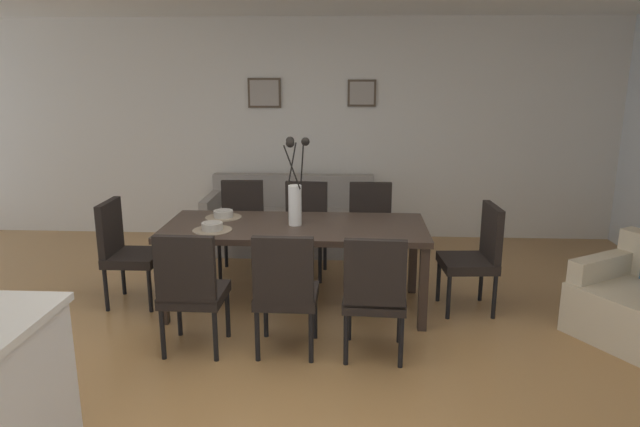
% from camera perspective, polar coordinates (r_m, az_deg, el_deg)
% --- Properties ---
extents(ground_plane, '(9.00, 9.00, 0.00)m').
position_cam_1_polar(ground_plane, '(4.25, -3.65, -14.28)').
color(ground_plane, '#A87A47').
extents(back_wall_panel, '(9.00, 0.10, 2.60)m').
position_cam_1_polar(back_wall_panel, '(7.01, -0.68, 8.25)').
color(back_wall_panel, silver).
rests_on(back_wall_panel, ground).
extents(dining_table, '(2.20, 0.92, 0.74)m').
position_cam_1_polar(dining_table, '(4.88, -2.43, -1.91)').
color(dining_table, '#33261E').
rests_on(dining_table, ground).
extents(dining_chair_near_left, '(0.45, 0.45, 0.92)m').
position_cam_1_polar(dining_chair_near_left, '(4.24, -12.63, -7.08)').
color(dining_chair_near_left, black).
rests_on(dining_chair_near_left, ground).
extents(dining_chair_near_right, '(0.46, 0.46, 0.92)m').
position_cam_1_polar(dining_chair_near_right, '(5.87, -7.74, -0.88)').
color(dining_chair_near_right, black).
rests_on(dining_chair_near_right, ground).
extents(dining_chair_far_left, '(0.44, 0.44, 0.92)m').
position_cam_1_polar(dining_chair_far_left, '(4.12, -3.44, -7.36)').
color(dining_chair_far_left, black).
rests_on(dining_chair_far_left, ground).
extents(dining_chair_far_right, '(0.47, 0.47, 0.92)m').
position_cam_1_polar(dining_chair_far_right, '(5.76, -1.51, -1.05)').
color(dining_chair_far_right, black).
rests_on(dining_chair_far_right, ground).
extents(dining_chair_mid_left, '(0.46, 0.46, 0.92)m').
position_cam_1_polar(dining_chair_mid_left, '(4.07, 5.43, -7.66)').
color(dining_chair_mid_left, black).
rests_on(dining_chair_mid_left, ground).
extents(dining_chair_mid_right, '(0.44, 0.44, 0.92)m').
position_cam_1_polar(dining_chair_mid_right, '(5.74, 4.99, -1.15)').
color(dining_chair_mid_right, black).
rests_on(dining_chair_mid_right, ground).
extents(dining_chair_head_west, '(0.44, 0.44, 0.92)m').
position_cam_1_polar(dining_chair_head_west, '(5.29, -18.77, -3.20)').
color(dining_chair_head_west, black).
rests_on(dining_chair_head_west, ground).
extents(dining_chair_head_east, '(0.47, 0.47, 0.92)m').
position_cam_1_polar(dining_chair_head_east, '(5.05, 15.25, -3.76)').
color(dining_chair_head_east, black).
rests_on(dining_chair_head_east, ground).
extents(centerpiece_vase, '(0.21, 0.23, 0.73)m').
position_cam_1_polar(centerpiece_vase, '(4.80, -2.46, 2.13)').
color(centerpiece_vase, white).
rests_on(centerpiece_vase, dining_table).
extents(placemat_near_left, '(0.32, 0.32, 0.01)m').
position_cam_1_polar(placemat_near_left, '(4.77, -10.59, -1.62)').
color(placemat_near_left, '#7F705B').
rests_on(placemat_near_left, dining_table).
extents(bowl_near_left, '(0.17, 0.17, 0.07)m').
position_cam_1_polar(bowl_near_left, '(4.76, -10.61, -1.19)').
color(bowl_near_left, '#B2ADA3').
rests_on(bowl_near_left, dining_table).
extents(placemat_near_right, '(0.32, 0.32, 0.01)m').
position_cam_1_polar(placemat_near_right, '(5.16, -9.52, -0.37)').
color(placemat_near_right, '#7F705B').
rests_on(placemat_near_right, dining_table).
extents(bowl_near_right, '(0.17, 0.17, 0.07)m').
position_cam_1_polar(bowl_near_right, '(5.15, -9.54, 0.03)').
color(bowl_near_right, '#B2ADA3').
rests_on(bowl_near_right, dining_table).
extents(sofa, '(1.90, 0.84, 0.80)m').
position_cam_1_polar(sofa, '(6.67, -2.87, -0.99)').
color(sofa, gray).
rests_on(sofa, ground).
extents(framed_picture_left, '(0.39, 0.03, 0.34)m').
position_cam_1_polar(framed_picture_left, '(6.97, -5.52, 11.78)').
color(framed_picture_left, '#473828').
extents(framed_picture_center, '(0.33, 0.03, 0.31)m').
position_cam_1_polar(framed_picture_center, '(6.89, 4.16, 11.78)').
color(framed_picture_center, '#473828').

